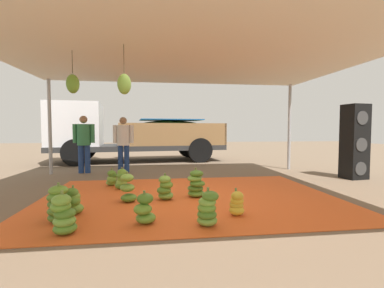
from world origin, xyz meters
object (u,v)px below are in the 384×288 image
banana_bunch_1 (145,210)px  banana_bunch_8 (196,184)px  worker_1 (84,140)px  worker_0 (123,140)px  speaker_stack (355,142)px  banana_bunch_9 (237,204)px  cargo_truck_main (132,133)px  banana_bunch_10 (122,180)px  banana_bunch_3 (128,189)px  banana_bunch_6 (59,205)px  banana_bunch_2 (165,188)px  banana_bunch_4 (73,202)px  banana_bunch_5 (64,215)px  banana_bunch_7 (112,178)px  banana_bunch_0 (208,209)px

banana_bunch_1 → banana_bunch_8: (0.95, 1.42, 0.05)m
banana_bunch_8 → worker_1: bearing=131.4°
worker_0 → speaker_stack: (6.40, -1.99, 0.00)m
banana_bunch_9 → worker_1: (-3.45, 4.62, 0.84)m
cargo_truck_main → speaker_stack: bearing=-37.5°
banana_bunch_1 → speaker_stack: size_ratio=0.23×
banana_bunch_10 → banana_bunch_3: bearing=-77.5°
worker_0 → banana_bunch_6: bearing=-94.8°
banana_bunch_1 → banana_bunch_3: 1.25m
banana_bunch_2 → banana_bunch_10: (-0.94, 1.05, -0.00)m
banana_bunch_3 → banana_bunch_4: banana_bunch_3 is taller
banana_bunch_3 → speaker_stack: (5.90, 1.65, 0.76)m
banana_bunch_10 → speaker_stack: speaker_stack is taller
banana_bunch_4 → banana_bunch_9: banana_bunch_4 is taller
banana_bunch_2 → worker_1: 4.34m
banana_bunch_3 → banana_bunch_9: (1.77, -1.01, -0.06)m
banana_bunch_6 → speaker_stack: speaker_stack is taller
banana_bunch_3 → worker_1: size_ratio=0.32×
worker_0 → speaker_stack: speaker_stack is taller
banana_bunch_8 → cargo_truck_main: 6.63m
banana_bunch_8 → speaker_stack: speaker_stack is taller
banana_bunch_5 → banana_bunch_8: bearing=40.3°
banana_bunch_7 → cargo_truck_main: bearing=89.3°
banana_bunch_6 → banana_bunch_8: (2.19, 1.18, 0.00)m
banana_bunch_1 → banana_bunch_10: bearing=104.6°
banana_bunch_0 → banana_bunch_4: 2.16m
banana_bunch_0 → banana_bunch_3: size_ratio=0.94×
cargo_truck_main → speaker_stack: size_ratio=3.53×
worker_0 → speaker_stack: 6.70m
banana_bunch_5 → banana_bunch_10: banana_bunch_5 is taller
banana_bunch_6 → speaker_stack: bearing=21.1°
banana_bunch_2 → cargo_truck_main: size_ratio=0.07×
cargo_truck_main → worker_1: bearing=-112.5°
banana_bunch_8 → worker_0: (-1.80, 3.43, 0.76)m
banana_bunch_2 → worker_1: (-2.37, 3.55, 0.81)m
banana_bunch_7 → speaker_stack: bearing=1.3°
banana_bunch_5 → banana_bunch_8: 2.58m
worker_0 → cargo_truck_main: bearing=89.3°
banana_bunch_1 → worker_1: bearing=112.9°
cargo_truck_main → banana_bunch_5: bearing=-91.4°
banana_bunch_6 → banana_bunch_4: bearing=74.0°
cargo_truck_main → worker_0: (-0.03, -2.89, -0.18)m
banana_bunch_1 → banana_bunch_5: bearing=-166.3°
banana_bunch_10 → banana_bunch_4: bearing=-107.2°
banana_bunch_10 → worker_0: bearing=95.6°
banana_bunch_0 → banana_bunch_2: 1.56m
banana_bunch_0 → cargo_truck_main: size_ratio=0.07×
cargo_truck_main → banana_bunch_4: bearing=-92.6°
banana_bunch_6 → worker_1: bearing=99.9°
banana_bunch_4 → banana_bunch_6: (-0.10, -0.34, 0.05)m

